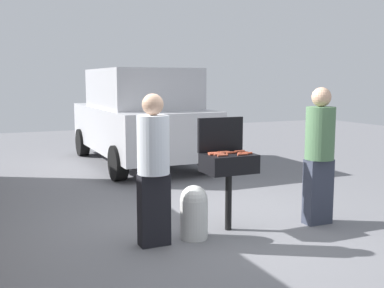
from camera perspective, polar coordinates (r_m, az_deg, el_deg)
name	(u,v)px	position (r m, az deg, el deg)	size (l,w,h in m)	color
ground_plane	(201,228)	(5.88, 1.15, -10.10)	(24.00, 24.00, 0.00)	slate
bbq_grill	(229,166)	(5.64, 4.47, -2.66)	(0.60, 0.44, 0.93)	black
grill_lid_open	(220,135)	(5.78, 3.46, 1.15)	(0.60, 0.05, 0.42)	black
hot_dog_0	(215,154)	(5.53, 2.76, -1.21)	(0.03, 0.03, 0.13)	#AD4228
hot_dog_1	(213,153)	(5.60, 2.56, -1.10)	(0.03, 0.03, 0.13)	#AD4228
hot_dog_2	(231,153)	(5.65, 4.78, -1.03)	(0.03, 0.03, 0.13)	#AD4228
hot_dog_3	(223,155)	(5.45, 3.73, -1.35)	(0.03, 0.03, 0.13)	#C6593D
hot_dog_4	(243,153)	(5.65, 6.15, -1.06)	(0.03, 0.03, 0.13)	#AD4228
hot_dog_5	(222,152)	(5.68, 3.70, -0.97)	(0.03, 0.03, 0.13)	#AD4228
hot_dog_6	(239,151)	(5.77, 5.75, -0.86)	(0.03, 0.03, 0.13)	#B74C33
hot_dog_7	(225,152)	(5.66, 3.98, -1.02)	(0.03, 0.03, 0.13)	#C6593D
hot_dog_8	(243,154)	(5.54, 6.13, -1.23)	(0.03, 0.03, 0.13)	#B74C33
hot_dog_9	(214,153)	(5.57, 2.62, -1.15)	(0.03, 0.03, 0.13)	#C6593D
hot_dog_10	(247,153)	(5.61, 6.70, -1.12)	(0.03, 0.03, 0.13)	#AD4228
hot_dog_11	(219,154)	(5.52, 3.29, -1.24)	(0.03, 0.03, 0.13)	#C6593D
propane_tank	(194,211)	(5.43, 0.24, -8.07)	(0.32, 0.32, 0.62)	silver
person_left	(153,164)	(5.10, -4.67, -2.46)	(0.35, 0.35, 1.66)	black
person_right	(319,151)	(6.06, 15.12, -0.79)	(0.36, 0.36, 1.71)	#333847
parked_minivan	(140,116)	(10.15, -6.35, 3.35)	(2.05, 4.41, 2.02)	#B7B7BC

